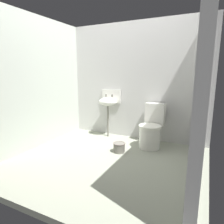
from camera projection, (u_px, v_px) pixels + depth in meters
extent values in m
cube|color=gray|center=(104.00, 160.00, 3.18)|extent=(3.05, 2.78, 0.08)
cube|color=beige|center=(132.00, 82.00, 4.03)|extent=(3.05, 0.10, 2.32)
cube|color=beige|center=(40.00, 83.00, 3.62)|extent=(0.10, 2.58, 2.32)
cube|color=silver|center=(205.00, 88.00, 2.43)|extent=(0.10, 2.58, 2.32)
cylinder|color=white|center=(150.00, 138.00, 3.56)|extent=(0.40, 0.40, 0.38)
cylinder|color=white|center=(150.00, 127.00, 3.52)|extent=(0.42, 0.42, 0.04)
cube|color=white|center=(155.00, 114.00, 3.74)|extent=(0.37, 0.20, 0.40)
cylinder|color=slate|center=(108.00, 121.00, 4.17)|extent=(0.04, 0.04, 0.66)
ellipsoid|color=white|center=(108.00, 102.00, 4.09)|extent=(0.40, 0.32, 0.18)
cube|color=white|center=(111.00, 96.00, 4.22)|extent=(0.42, 0.04, 0.28)
cylinder|color=slate|center=(106.00, 96.00, 4.15)|extent=(0.04, 0.04, 0.06)
cylinder|color=slate|center=(112.00, 96.00, 4.09)|extent=(0.04, 0.04, 0.06)
cylinder|color=slate|center=(119.00, 148.00, 3.39)|extent=(0.20, 0.20, 0.16)
torus|color=slate|center=(119.00, 143.00, 3.37)|extent=(0.21, 0.21, 0.02)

